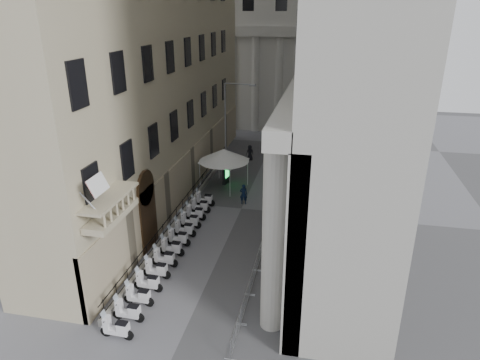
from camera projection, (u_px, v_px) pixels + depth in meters
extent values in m
cube|color=#B9B7AF|center=(285.00, 10.00, 55.52)|extent=(22.00, 10.00, 30.00)
cylinder|color=white|center=(200.00, 177.00, 38.17)|extent=(0.06, 0.06, 2.47)
cylinder|color=white|center=(234.00, 179.00, 37.58)|extent=(0.06, 0.06, 2.47)
cylinder|color=white|center=(209.00, 165.00, 41.02)|extent=(0.06, 0.06, 2.47)
cylinder|color=white|center=(241.00, 167.00, 40.43)|extent=(0.06, 0.06, 2.47)
cube|color=silver|center=(221.00, 159.00, 38.82)|extent=(3.36, 3.36, 0.13)
cone|color=silver|center=(221.00, 153.00, 38.61)|extent=(4.49, 4.49, 1.12)
cylinder|color=#909398|center=(225.00, 132.00, 39.90)|extent=(0.16, 0.16, 8.98)
cylinder|color=#909398|center=(239.00, 84.00, 37.86)|extent=(2.69, 0.37, 0.12)
cube|color=#909398|center=(253.00, 85.00, 37.55)|extent=(0.58, 0.30, 0.17)
cube|color=black|center=(226.00, 174.00, 39.58)|extent=(0.48, 0.96, 1.96)
cube|color=#19E54C|center=(227.00, 172.00, 39.44)|extent=(0.20, 0.70, 1.09)
imported|color=#0D1A35|center=(244.00, 194.00, 35.48)|extent=(0.70, 0.52, 1.75)
imported|color=black|center=(292.00, 154.00, 44.95)|extent=(1.11, 0.99, 1.89)
imported|color=black|center=(250.00, 153.00, 45.70)|extent=(0.99, 0.90, 1.70)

